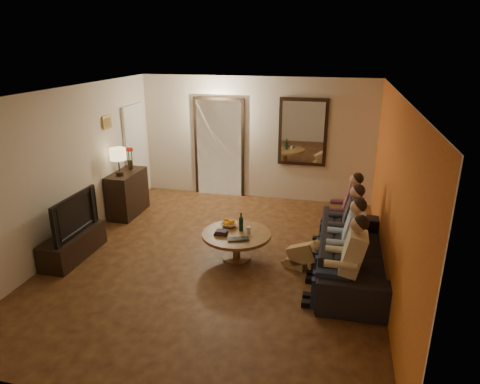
% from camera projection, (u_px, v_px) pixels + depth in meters
% --- Properties ---
extents(floor, '(5.00, 6.00, 0.01)m').
position_uv_depth(floor, '(217.00, 259.00, 6.79)').
color(floor, '#3D1E10').
rests_on(floor, ground).
extents(ceiling, '(5.00, 6.00, 0.01)m').
position_uv_depth(ceiling, '(214.00, 92.00, 5.92)').
color(ceiling, white).
rests_on(ceiling, back_wall).
extents(back_wall, '(5.00, 0.02, 2.60)m').
position_uv_depth(back_wall, '(255.00, 139.00, 9.11)').
color(back_wall, beige).
rests_on(back_wall, floor).
extents(front_wall, '(5.00, 0.02, 2.60)m').
position_uv_depth(front_wall, '(115.00, 288.00, 3.60)').
color(front_wall, beige).
rests_on(front_wall, floor).
extents(left_wall, '(0.02, 6.00, 2.60)m').
position_uv_depth(left_wall, '(67.00, 170.00, 6.90)').
color(left_wall, beige).
rests_on(left_wall, floor).
extents(right_wall, '(0.02, 6.00, 2.60)m').
position_uv_depth(right_wall, '(392.00, 194.00, 5.81)').
color(right_wall, beige).
rests_on(right_wall, floor).
extents(orange_accent, '(0.01, 6.00, 2.60)m').
position_uv_depth(orange_accent, '(391.00, 194.00, 5.82)').
color(orange_accent, '#D25D23').
rests_on(orange_accent, right_wall).
extents(kitchen_doorway, '(1.00, 0.06, 2.10)m').
position_uv_depth(kitchen_doorway, '(219.00, 149.00, 9.35)').
color(kitchen_doorway, '#FFE0A5').
rests_on(kitchen_doorway, floor).
extents(door_trim, '(1.12, 0.04, 2.22)m').
position_uv_depth(door_trim, '(219.00, 149.00, 9.34)').
color(door_trim, black).
rests_on(door_trim, floor).
extents(fridge_glimpse, '(0.45, 0.03, 1.70)m').
position_uv_depth(fridge_glimpse, '(231.00, 156.00, 9.35)').
color(fridge_glimpse, silver).
rests_on(fridge_glimpse, floor).
extents(mirror_frame, '(1.00, 0.05, 1.40)m').
position_uv_depth(mirror_frame, '(303.00, 132.00, 8.79)').
color(mirror_frame, black).
rests_on(mirror_frame, back_wall).
extents(mirror_glass, '(0.86, 0.02, 1.26)m').
position_uv_depth(mirror_glass, '(303.00, 132.00, 8.76)').
color(mirror_glass, white).
rests_on(mirror_glass, back_wall).
extents(white_door, '(0.06, 0.85, 2.04)m').
position_uv_depth(white_door, '(136.00, 153.00, 9.10)').
color(white_door, white).
rests_on(white_door, floor).
extents(framed_art, '(0.03, 0.28, 0.24)m').
position_uv_depth(framed_art, '(107.00, 122.00, 7.90)').
color(framed_art, '#B28C33').
rests_on(framed_art, left_wall).
extents(art_canvas, '(0.01, 0.22, 0.18)m').
position_uv_depth(art_canvas, '(108.00, 122.00, 7.90)').
color(art_canvas, brown).
rests_on(art_canvas, left_wall).
extents(dresser, '(0.45, 0.97, 0.87)m').
position_uv_depth(dresser, '(127.00, 193.00, 8.43)').
color(dresser, black).
rests_on(dresser, floor).
extents(table_lamp, '(0.30, 0.30, 0.54)m').
position_uv_depth(table_lamp, '(119.00, 162.00, 8.00)').
color(table_lamp, beige).
rests_on(table_lamp, dresser).
extents(flower_vase, '(0.14, 0.14, 0.44)m').
position_uv_depth(flower_vase, '(130.00, 158.00, 8.42)').
color(flower_vase, '#AF1B12').
rests_on(flower_vase, dresser).
extents(tv_stand, '(0.45, 1.24, 0.41)m').
position_uv_depth(tv_stand, '(73.00, 245.00, 6.80)').
color(tv_stand, black).
rests_on(tv_stand, floor).
extents(tv, '(1.11, 0.15, 0.64)m').
position_uv_depth(tv, '(69.00, 214.00, 6.62)').
color(tv, black).
rests_on(tv, tv_stand).
extents(sofa, '(2.42, 0.97, 0.70)m').
position_uv_depth(sofa, '(352.00, 252.00, 6.24)').
color(sofa, black).
rests_on(sofa, floor).
extents(person_a, '(0.60, 0.40, 1.20)m').
position_uv_depth(person_a, '(347.00, 266.00, 5.36)').
color(person_a, tan).
rests_on(person_a, sofa).
extents(person_b, '(0.60, 0.40, 1.20)m').
position_uv_depth(person_b, '(347.00, 245.00, 5.91)').
color(person_b, tan).
rests_on(person_b, sofa).
extents(person_c, '(0.60, 0.40, 1.20)m').
position_uv_depth(person_c, '(347.00, 228.00, 6.46)').
color(person_c, tan).
rests_on(person_c, sofa).
extents(person_d, '(0.60, 0.40, 1.20)m').
position_uv_depth(person_d, '(347.00, 213.00, 7.01)').
color(person_d, tan).
rests_on(person_d, sofa).
extents(dog, '(0.61, 0.42, 0.56)m').
position_uv_depth(dog, '(303.00, 253.00, 6.39)').
color(dog, tan).
rests_on(dog, floor).
extents(coffee_table, '(1.11, 1.11, 0.45)m').
position_uv_depth(coffee_table, '(237.00, 246.00, 6.72)').
color(coffee_table, brown).
rests_on(coffee_table, floor).
extents(bowl, '(0.26, 0.26, 0.06)m').
position_uv_depth(bowl, '(229.00, 224.00, 6.88)').
color(bowl, white).
rests_on(bowl, coffee_table).
extents(oranges, '(0.20, 0.20, 0.08)m').
position_uv_depth(oranges, '(229.00, 221.00, 6.85)').
color(oranges, orange).
rests_on(oranges, bowl).
extents(wine_bottle, '(0.07, 0.07, 0.31)m').
position_uv_depth(wine_bottle, '(241.00, 222.00, 6.68)').
color(wine_bottle, black).
rests_on(wine_bottle, coffee_table).
extents(wine_glass, '(0.06, 0.06, 0.10)m').
position_uv_depth(wine_glass, '(248.00, 230.00, 6.64)').
color(wine_glass, silver).
rests_on(wine_glass, coffee_table).
extents(book_stack, '(0.20, 0.15, 0.07)m').
position_uv_depth(book_stack, '(221.00, 232.00, 6.59)').
color(book_stack, black).
rests_on(book_stack, coffee_table).
extents(laptop, '(0.38, 0.31, 0.03)m').
position_uv_depth(laptop, '(239.00, 241.00, 6.36)').
color(laptop, black).
rests_on(laptop, coffee_table).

